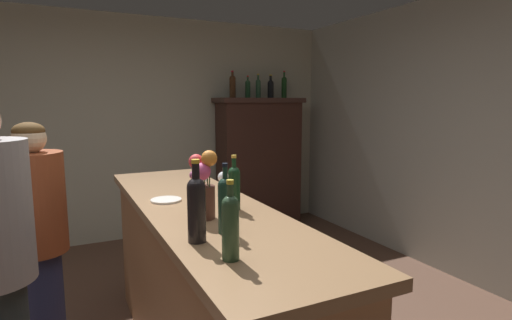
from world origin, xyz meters
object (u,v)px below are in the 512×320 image
at_px(display_cabinet, 259,161).
at_px(display_bottle_center, 258,87).
at_px(wine_bottle_rose, 196,206).
at_px(wine_bottle_chardonnay, 225,202).
at_px(flower_arrangement, 203,185).
at_px(wine_bottle_malbec, 234,186).
at_px(cheese_plate, 166,200).
at_px(wine_glass_mid, 201,181).
at_px(display_bottle_left, 233,85).
at_px(patron_tall, 37,240).
at_px(bar_counter, 203,291).
at_px(display_bottle_midleft, 248,88).
at_px(wine_bottle_riesling, 230,224).
at_px(wine_glass_front, 223,178).
at_px(display_bottle_right, 284,86).
at_px(display_bottle_midright, 271,88).

bearing_deg(display_cabinet, display_bottle_center, 180.00).
xyz_separation_m(display_cabinet, wine_bottle_rose, (-1.82, -3.06, 0.33)).
distance_m(wine_bottle_chardonnay, flower_arrangement, 0.26).
bearing_deg(wine_bottle_malbec, cheese_plate, 128.93).
xyz_separation_m(wine_glass_mid, display_bottle_left, (1.18, 2.30, 0.68)).
height_order(flower_arrangement, display_bottle_left, display_bottle_left).
xyz_separation_m(wine_bottle_chardonnay, display_bottle_center, (1.66, 3.01, 0.62)).
relative_size(flower_arrangement, patron_tall, 0.23).
bearing_deg(wine_glass_mid, display_bottle_center, 56.34).
relative_size(display_cabinet, flower_arrangement, 4.83).
relative_size(bar_counter, display_bottle_midleft, 8.99).
distance_m(wine_glass_mid, display_bottle_left, 2.68).
bearing_deg(cheese_plate, display_bottle_midleft, 55.14).
bearing_deg(cheese_plate, wine_bottle_riesling, -89.98).
relative_size(wine_bottle_malbec, flower_arrangement, 0.86).
distance_m(wine_glass_front, cheese_plate, 0.38).
distance_m(bar_counter, patron_tall, 1.01).
bearing_deg(display_bottle_right, display_bottle_center, 180.00).
relative_size(wine_glass_front, display_bottle_center, 0.49).
relative_size(wine_glass_mid, patron_tall, 0.09).
distance_m(cheese_plate, display_bottle_center, 3.00).
height_order(wine_bottle_riesling, wine_bottle_chardonnay, wine_bottle_chardonnay).
bearing_deg(flower_arrangement, bar_counter, 73.86).
height_order(flower_arrangement, patron_tall, patron_tall).
xyz_separation_m(wine_bottle_riesling, display_bottle_left, (1.40, 3.30, 0.64)).
height_order(display_bottle_midleft, display_bottle_midright, display_bottle_midright).
relative_size(flower_arrangement, display_bottle_left, 1.07).
bearing_deg(wine_bottle_rose, cheese_plate, 86.10).
xyz_separation_m(bar_counter, wine_bottle_malbec, (0.13, -0.18, 0.65)).
relative_size(cheese_plate, patron_tall, 0.12).
relative_size(wine_glass_mid, display_bottle_left, 0.43).
xyz_separation_m(flower_arrangement, display_bottle_left, (1.32, 2.75, 0.61)).
relative_size(wine_glass_mid, flower_arrangement, 0.40).
height_order(wine_bottle_riesling, wine_bottle_malbec, wine_bottle_riesling).
xyz_separation_m(flower_arrangement, display_bottle_center, (1.67, 2.75, 0.59)).
distance_m(wine_bottle_riesling, patron_tall, 1.49).
relative_size(wine_bottle_riesling, display_bottle_left, 0.93).
relative_size(wine_bottle_chardonnay, display_bottle_center, 1.05).
relative_size(wine_bottle_rose, display_bottle_left, 1.07).
height_order(wine_bottle_malbec, patron_tall, patron_tall).
bearing_deg(patron_tall, bar_counter, -19.84).
xyz_separation_m(wine_glass_front, patron_tall, (-1.06, 0.26, -0.32)).
xyz_separation_m(flower_arrangement, display_bottle_midleft, (1.53, 2.75, 0.58)).
bearing_deg(display_cabinet, wine_glass_mid, -123.89).
distance_m(bar_counter, flower_arrangement, 0.74).
bearing_deg(wine_bottle_rose, wine_bottle_riesling, -77.95).
xyz_separation_m(display_bottle_midleft, display_bottle_center, (0.15, 0.00, 0.01)).
xyz_separation_m(display_cabinet, wine_bottle_chardonnay, (-1.67, -3.01, 0.32)).
bearing_deg(display_bottle_midright, cheese_plate, -129.91).
relative_size(wine_bottle_chardonnay, cheese_plate, 1.75).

